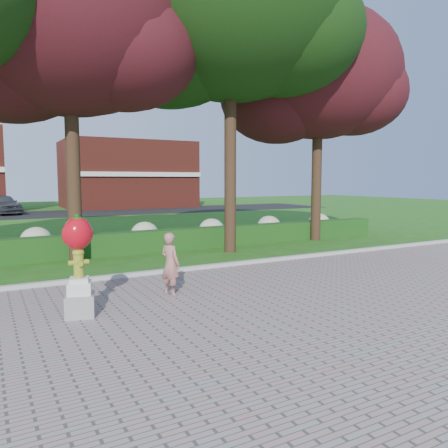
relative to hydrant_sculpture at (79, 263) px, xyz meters
name	(u,v)px	position (x,y,z in m)	size (l,w,h in m)	color
ground	(216,299)	(3.00, -0.05, -1.11)	(100.00, 100.00, 0.00)	#255816
walkway	(341,361)	(3.00, -4.05, -1.09)	(40.00, 14.00, 0.04)	gray
curb	(168,271)	(3.00, 2.95, -1.03)	(40.00, 0.18, 0.15)	#ADADA5
lawn_hedge	(127,243)	(3.00, 6.95, -0.71)	(24.00, 0.70, 0.80)	#153F12
hydrangea_row	(134,235)	(3.57, 7.95, -0.56)	(20.10, 1.10, 0.99)	tan
street	(51,214)	(3.00, 27.95, -1.10)	(50.00, 8.00, 0.02)	black
building_right	(127,175)	(11.00, 33.95, 2.09)	(12.00, 8.00, 6.40)	maroon
tree_mid_left	(65,32)	(0.89, 6.03, 6.19)	(8.25, 7.04, 10.69)	black
tree_mid_right	(226,14)	(6.38, 5.55, 7.52)	(9.75, 8.32, 12.64)	black
tree_far_right	(316,82)	(11.40, 6.53, 5.86)	(7.88, 6.72, 10.21)	black
hydrant_sculpture	(79,263)	(0.00, 0.00, 0.00)	(0.66, 0.66, 2.02)	gray
woman	(170,264)	(2.15, 0.62, -0.33)	(0.54, 0.35, 1.47)	#A5695E
parked_car	(2,204)	(-0.33, 29.44, -0.30)	(1.86, 4.63, 1.58)	#404348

